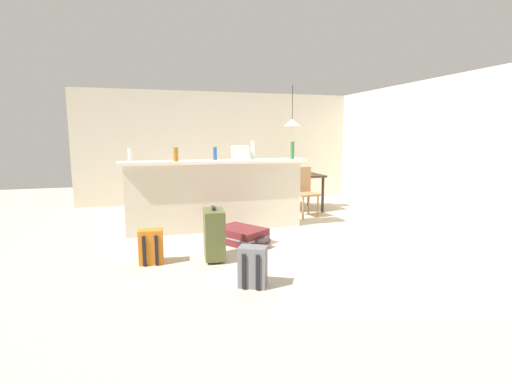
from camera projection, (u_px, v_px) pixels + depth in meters
ground_plane at (266, 234)px, 5.98m from camera, size 13.00×13.00×0.05m
wall_back at (226, 147)px, 8.68m from camera, size 6.60×0.10×2.50m
wall_right at (418, 151)px, 6.92m from camera, size 0.10×6.00×2.50m
partition_half_wall at (217, 197)px, 5.99m from camera, size 2.80×0.20×1.09m
bar_countertop at (216, 162)px, 5.91m from camera, size 2.96×0.40×0.05m
bottle_white at (130, 155)px, 5.61m from camera, size 0.06×0.06×0.20m
bottle_amber at (176, 154)px, 5.62m from camera, size 0.07×0.07×0.21m
bottle_blue at (215, 154)px, 5.92m from camera, size 0.07×0.07×0.20m
bottle_clear at (253, 150)px, 6.14m from camera, size 0.06×0.06×0.30m
bottle_green at (292, 150)px, 6.15m from camera, size 0.06×0.06×0.29m
grocery_bag at (240, 153)px, 6.04m from camera, size 0.26×0.18×0.22m
dining_table at (294, 179)px, 7.64m from camera, size 1.10×0.80×0.74m
dining_chair_near_partition at (304, 189)px, 7.11m from camera, size 0.45×0.45×0.93m
dining_chair_far_side at (285, 182)px, 8.21m from camera, size 0.40×0.40×0.93m
pendant_lamp at (292, 123)px, 7.39m from camera, size 0.34×0.34×0.84m
suitcase_flat_maroon at (241, 235)px, 5.37m from camera, size 0.79×0.87×0.22m
suitcase_upright_olive at (214, 233)px, 4.63m from camera, size 0.28×0.46×0.67m
backpack_grey at (253, 267)px, 3.82m from camera, size 0.33×0.32×0.42m
backpack_orange at (151, 247)px, 4.50m from camera, size 0.30×0.27×0.42m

